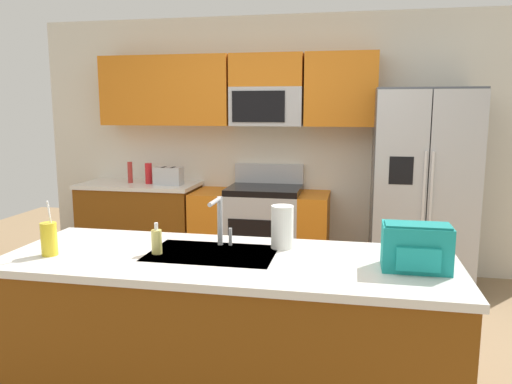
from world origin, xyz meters
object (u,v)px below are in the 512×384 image
object	(u,v)px
sink_faucet	(220,217)
backpack	(416,246)
pepper_mill	(130,172)
paper_towel_roll	(282,227)
refrigerator	(422,190)
toaster	(169,176)
bottle_red	(149,173)
drink_cup_yellow	(49,239)
range_oven	(261,231)
soap_dispenser	(157,241)

from	to	relation	value
sink_faucet	backpack	xyz separation A→B (m)	(1.04, -0.22, -0.05)
pepper_mill	paper_towel_roll	bearing A→B (deg)	-48.21
refrigerator	toaster	xyz separation A→B (m)	(-2.48, 0.02, 0.07)
refrigerator	backpack	distance (m)	2.36
sink_faucet	pepper_mill	bearing A→B (deg)	125.74
sink_faucet	paper_towel_roll	size ratio (longest dim) A/B	1.17
bottle_red	drink_cup_yellow	size ratio (longest dim) A/B	0.72
backpack	drink_cup_yellow	bearing A→B (deg)	-176.15
toaster	range_oven	bearing A→B (deg)	3.16
range_oven	drink_cup_yellow	distance (m)	2.67
toaster	paper_towel_roll	bearing A→B (deg)	-54.89
drink_cup_yellow	backpack	xyz separation A→B (m)	(1.88, 0.13, 0.03)
pepper_mill	paper_towel_roll	world-z (taller)	paper_towel_roll
refrigerator	paper_towel_roll	bearing A→B (deg)	-115.72
range_oven	soap_dispenser	world-z (taller)	range_oven
paper_towel_roll	sink_faucet	bearing A→B (deg)	-174.78
sink_faucet	backpack	bearing A→B (deg)	-12.01
refrigerator	pepper_mill	xyz separation A→B (m)	(-2.92, 0.07, 0.08)
bottle_red	sink_faucet	world-z (taller)	sink_faucet
refrigerator	bottle_red	size ratio (longest dim) A/B	8.65
sink_faucet	drink_cup_yellow	distance (m)	0.91
toaster	bottle_red	size ratio (longest dim) A/B	1.31
toaster	drink_cup_yellow	distance (m)	2.50
drink_cup_yellow	refrigerator	bearing A→B (deg)	48.28
pepper_mill	sink_faucet	xyz separation A→B (m)	(1.57, -2.18, 0.06)
sink_faucet	backpack	size ratio (longest dim) A/B	0.88
toaster	pepper_mill	size ratio (longest dim) A/B	1.27
range_oven	refrigerator	bearing A→B (deg)	-2.69
toaster	backpack	xyz separation A→B (m)	(2.16, -2.35, 0.03)
toaster	sink_faucet	xyz separation A→B (m)	(1.13, -2.13, 0.08)
pepper_mill	bottle_red	distance (m)	0.22
range_oven	drink_cup_yellow	bearing A→B (deg)	-104.71
refrigerator	backpack	world-z (taller)	refrigerator
sink_faucet	backpack	world-z (taller)	sink_faucet
pepper_mill	soap_dispenser	world-z (taller)	pepper_mill
soap_dispenser	paper_towel_roll	bearing A→B (deg)	20.68
pepper_mill	drink_cup_yellow	distance (m)	2.63
pepper_mill	bottle_red	world-z (taller)	pepper_mill
refrigerator	drink_cup_yellow	bearing A→B (deg)	-131.72
toaster	soap_dispenser	world-z (taller)	toaster
bottle_red	pepper_mill	bearing A→B (deg)	174.87
drink_cup_yellow	soap_dispenser	bearing A→B (deg)	13.99
backpack	bottle_red	bearing A→B (deg)	135.11
pepper_mill	paper_towel_roll	distance (m)	2.88
sink_faucet	drink_cup_yellow	bearing A→B (deg)	-157.54
paper_towel_roll	backpack	distance (m)	0.73
pepper_mill	paper_towel_roll	xyz separation A→B (m)	(1.92, -2.15, 0.01)
paper_towel_roll	backpack	xyz separation A→B (m)	(0.69, -0.25, -0.00)
toaster	refrigerator	bearing A→B (deg)	-0.45
range_oven	drink_cup_yellow	xyz separation A→B (m)	(-0.66, -2.53, 0.55)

